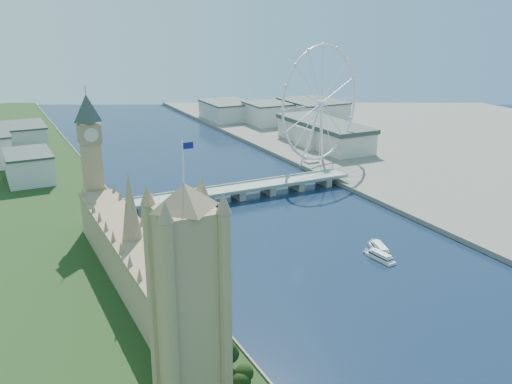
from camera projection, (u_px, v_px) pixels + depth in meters
victoria_tower at (188, 291)px, 223.96m from camera, size 28.16×28.16×112.00m
parliament_range at (134, 261)px, 335.83m from camera, size 24.00×200.00×70.00m
big_ben at (90, 144)px, 412.98m from camera, size 20.02×20.02×110.00m
westminster_bridge at (238, 191)px, 504.69m from camera, size 220.00×22.00×9.50m
london_eye at (321, 104)px, 584.08m from camera, size 113.60×39.12×124.30m
county_hall at (324, 147)px, 692.01m from camera, size 54.00×144.00×35.00m
city_skyline at (181, 125)px, 739.54m from camera, size 505.00×280.00×32.00m
tour_boat_near at (380, 253)px, 393.02m from camera, size 15.34×29.25×6.26m
tour_boat_far at (380, 260)px, 382.03m from camera, size 9.11×26.58×5.72m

